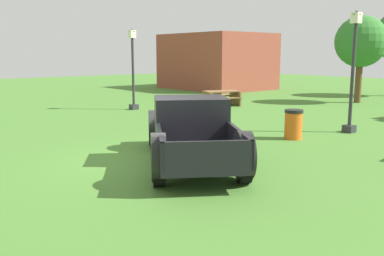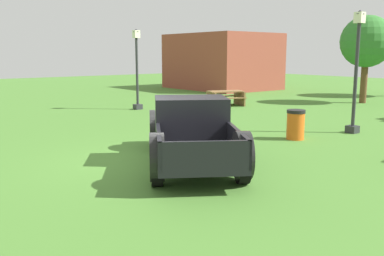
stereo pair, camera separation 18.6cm
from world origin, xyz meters
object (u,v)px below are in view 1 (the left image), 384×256
Objects in this scene: pickup_truck_foreground at (190,130)px; trash_can at (293,124)px; lamp_post_far at (353,70)px; lamp_post_near at (133,68)px; oak_tree_east at (361,42)px; picnic_table at (221,96)px.

pickup_truck_foreground is 5.81× the size of trash_can.
lamp_post_far is (0.46, 6.75, 1.39)m from pickup_truck_foreground.
trash_can is at bearing -101.46° from lamp_post_far.
pickup_truck_foreground is at bearing -93.87° from lamp_post_far.
lamp_post_near is 12.52m from oak_tree_east.
lamp_post_near is at bearing -179.22° from trash_can.
picnic_table is 8.31m from oak_tree_east.
lamp_post_far is 1.87× the size of picnic_table.
picnic_table is at bearing 167.89° from lamp_post_far.
lamp_post_far is (10.05, 2.60, 0.14)m from lamp_post_near.
lamp_post_far is 8.87m from picnic_table.
trash_can is at bearing -28.19° from picnic_table.
oak_tree_east is at bearing 64.72° from lamp_post_near.
picnic_table is 0.46× the size of oak_tree_east.
trash_can is (9.55, 0.13, -1.55)m from lamp_post_near.
lamp_post_near reaches higher than pickup_truck_foreground.
pickup_truck_foreground is 2.50× the size of picnic_table.
oak_tree_east is at bearing 105.48° from pickup_truck_foreground.
pickup_truck_foreground is 4.29m from trash_can.
lamp_post_near reaches higher than trash_can.
pickup_truck_foreground is at bearing -46.80° from picnic_table.
picnic_table is at bearing 151.81° from trash_can.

